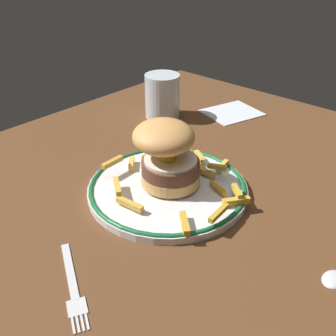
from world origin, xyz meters
TOP-DOWN VIEW (x-y plane):
  - ground_plane at (0.00, 0.00)cm, footprint 111.77×83.95cm
  - dinner_plate at (3.68, -0.08)cm, footprint 26.04×26.04cm
  - burger at (4.19, 0.61)cm, footprint 13.79×13.84cm
  - fries_pile at (5.55, -1.62)cm, footprint 21.04×23.11cm
  - water_glass at (25.78, 21.64)cm, footprint 7.88×7.88cm
  - fork at (-18.85, -4.98)cm, footprint 7.97×13.37cm
  - napkin at (38.34, 10.78)cm, footprint 14.95×13.66cm

SIDE VIEW (x-z plane):
  - ground_plane at x=0.00cm, z-range -4.00..0.00cm
  - fork at x=-18.85cm, z-range 0.00..0.36cm
  - napkin at x=38.34cm, z-range 0.00..0.40cm
  - dinner_plate at x=3.68cm, z-range 0.04..1.64cm
  - fries_pile at x=5.55cm, z-range 1.08..3.52cm
  - water_glass at x=25.78cm, z-range -0.63..9.28cm
  - burger at x=4.19cm, z-range 1.56..12.13cm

